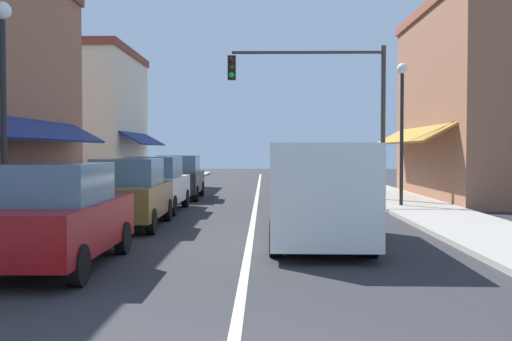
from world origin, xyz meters
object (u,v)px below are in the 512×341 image
Objects in this scene: parked_car_far_left at (179,177)px; street_lamp_left_near at (3,84)px; parked_car_second_left at (129,193)px; street_lamp_right_mid at (402,111)px; traffic_signal_mast_arm at (329,94)px; parked_car_third_left at (155,184)px; parked_car_nearest_left at (56,216)px; van_in_lane at (318,190)px.

street_lamp_left_near reaches higher than parked_car_far_left.
street_lamp_right_mid is (8.13, 5.00, 2.42)m from parked_car_second_left.
parked_car_second_left is at bearing 63.50° from street_lamp_left_near.
traffic_signal_mast_arm is 1.21× the size of street_lamp_left_near.
street_lamp_right_mid is at bearing -26.78° from parked_car_far_left.
parked_car_second_left is 0.84× the size of street_lamp_left_near.
parked_car_third_left is (-0.07, 4.00, 0.00)m from parked_car_second_left.
parked_car_nearest_left is at bearing -128.39° from street_lamp_right_mid.
street_lamp_left_near is at bearing -99.27° from parked_car_far_left.
street_lamp_right_mid is at bearing 30.38° from parked_car_second_left.
parked_car_nearest_left is 0.79× the size of van_in_lane.
parked_car_second_left and parked_car_third_left have the same top height.
traffic_signal_mast_arm is at bearing -16.05° from parked_car_far_left.
traffic_signal_mast_arm is at bearing 83.70° from van_in_lane.
parked_car_far_left is at bearing 89.96° from parked_car_nearest_left.
van_in_lane is (4.61, -2.58, 0.27)m from parked_car_second_left.
traffic_signal_mast_arm reaches higher than van_in_lane.
street_lamp_left_near reaches higher than parked_car_third_left.
parked_car_third_left is 0.84× the size of street_lamp_right_mid.
parked_car_third_left is at bearing 90.41° from parked_car_nearest_left.
parked_car_third_left is 7.56m from traffic_signal_mast_arm.
parked_car_nearest_left and parked_car_second_left have the same top height.
parked_car_third_left is 7.98m from street_lamp_left_near.
traffic_signal_mast_arm is at bearing 54.61° from street_lamp_left_near.
parked_car_far_left is 0.79× the size of van_in_lane.
parked_car_third_left is (-0.05, 9.29, 0.00)m from parked_car_nearest_left.
traffic_signal_mast_arm is at bearing 64.87° from parked_car_nearest_left.
street_lamp_right_mid is (9.83, 8.42, -0.01)m from street_lamp_left_near.
parked_car_third_left is at bearing -173.03° from street_lamp_right_mid.
parked_car_third_left is at bearing 89.72° from parked_car_second_left.
parked_car_far_left is 12.34m from van_in_lane.
parked_car_second_left is at bearing -128.99° from traffic_signal_mast_arm.
parked_car_nearest_left and parked_car_third_left have the same top height.
parked_car_third_left is 8.08m from van_in_lane.
parked_car_far_left is 9.30m from street_lamp_right_mid.
street_lamp_right_mid is (8.20, 1.00, 2.42)m from parked_car_third_left.
van_in_lane is at bearing -69.42° from parked_car_far_left.
van_in_lane reaches higher than parked_car_far_left.
parked_car_nearest_left is 14.15m from parked_car_far_left.
van_in_lane is at bearing 7.56° from street_lamp_left_near.
van_in_lane is 0.88× the size of traffic_signal_mast_arm.
parked_car_second_left is at bearing -91.41° from parked_car_far_left.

